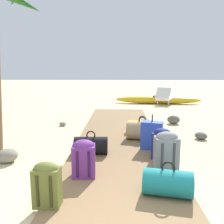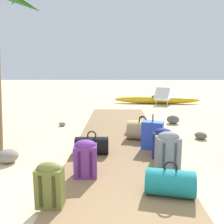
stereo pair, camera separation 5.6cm
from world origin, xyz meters
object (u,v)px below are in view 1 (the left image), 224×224
(duffel_bag_yellow, at_px, (142,126))
(backpack_olive, at_px, (47,183))
(backpack_purple, at_px, (84,157))
(kayak, at_px, (158,100))
(lounge_chair, at_px, (165,97))
(backpack_navy, at_px, (162,143))
(duffel_bag_black, at_px, (91,145))
(duffel_bag_teal, at_px, (168,183))
(suitcase_blue, at_px, (152,135))
(duffel_bag_tan, at_px, (142,131))
(backpack_grey, at_px, (166,151))

(duffel_bag_yellow, bearing_deg, backpack_olive, -113.03)
(backpack_purple, height_order, kayak, backpack_purple)
(duffel_bag_yellow, height_order, lounge_chair, lounge_chair)
(backpack_purple, height_order, backpack_olive, backpack_purple)
(backpack_navy, bearing_deg, duffel_bag_black, 170.58)
(duffel_bag_teal, xyz_separation_m, backpack_olive, (-1.35, -0.25, 0.11))
(kayak, bearing_deg, suitcase_blue, -100.18)
(lounge_chair, bearing_deg, duffel_bag_tan, -105.51)
(lounge_chair, distance_m, kayak, 0.39)
(backpack_grey, height_order, duffel_bag_tan, backpack_grey)
(backpack_navy, height_order, kayak, backpack_navy)
(lounge_chair, bearing_deg, backpack_grey, -100.81)
(suitcase_blue, distance_m, backpack_navy, 0.51)
(backpack_navy, bearing_deg, duffel_bag_tan, 101.03)
(suitcase_blue, height_order, lounge_chair, lounge_chair)
(backpack_grey, height_order, lounge_chair, lounge_chair)
(backpack_grey, distance_m, duffel_bag_tan, 1.67)
(duffel_bag_black, relative_size, backpack_navy, 1.14)
(backpack_grey, relative_size, backpack_olive, 1.21)
(duffel_bag_black, bearing_deg, backpack_purple, -89.92)
(backpack_purple, bearing_deg, suitcase_blue, 47.47)
(suitcase_blue, relative_size, duffel_bag_tan, 0.95)
(backpack_grey, distance_m, backpack_navy, 0.55)
(backpack_grey, bearing_deg, duffel_bag_yellow, 92.99)
(duffel_bag_teal, distance_m, kayak, 8.32)
(suitcase_blue, relative_size, duffel_bag_black, 1.12)
(duffel_bag_teal, relative_size, backpack_purple, 1.19)
(backpack_grey, bearing_deg, duffel_bag_tan, 96.14)
(backpack_navy, distance_m, lounge_chair, 6.96)
(suitcase_blue, height_order, backpack_grey, suitcase_blue)
(duffel_bag_teal, distance_m, backpack_grey, 0.67)
(lounge_chair, bearing_deg, backpack_purple, -108.86)
(suitcase_blue, bearing_deg, kayak, 79.82)
(backpack_purple, relative_size, duffel_bag_tan, 0.76)
(kayak, bearing_deg, lounge_chair, -35.82)
(duffel_bag_teal, bearing_deg, suitcase_blue, 88.45)
(backpack_navy, height_order, lounge_chair, lounge_chair)
(kayak, bearing_deg, backpack_purple, -106.40)
(backpack_purple, xyz_separation_m, backpack_olive, (-0.30, -0.75, -0.01))
(backpack_grey, bearing_deg, backpack_navy, 86.13)
(duffel_bag_black, bearing_deg, duffel_bag_teal, -52.76)
(suitcase_blue, distance_m, lounge_chair, 6.49)
(backpack_olive, relative_size, lounge_chair, 0.30)
(duffel_bag_tan, bearing_deg, duffel_bag_black, -137.40)
(duffel_bag_teal, distance_m, backpack_navy, 1.21)
(suitcase_blue, distance_m, backpack_grey, 1.05)
(duffel_bag_teal, bearing_deg, duffel_bag_tan, 91.83)
(kayak, bearing_deg, backpack_olive, -106.87)
(duffel_bag_yellow, xyz_separation_m, duffel_bag_tan, (-0.06, -0.60, 0.05))
(backpack_grey, height_order, backpack_olive, backpack_grey)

